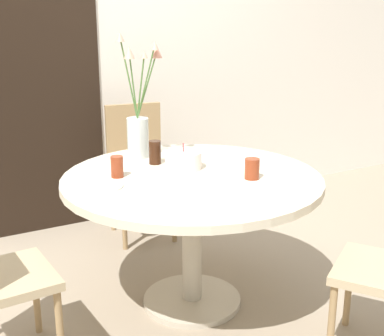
# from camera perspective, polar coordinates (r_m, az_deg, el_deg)

# --- Properties ---
(ground_plane) EXTENTS (16.00, 16.00, 0.00)m
(ground_plane) POSITION_cam_1_polar(r_m,az_deg,el_deg) (2.95, -0.00, -14.11)
(ground_plane) COLOR gray
(wall_back) EXTENTS (8.00, 0.05, 2.60)m
(wall_back) POSITION_cam_1_polar(r_m,az_deg,el_deg) (3.83, -10.56, 13.28)
(wall_back) COLOR silver
(wall_back) RESTS_ON ground_plane
(doorway_panel) EXTENTS (0.90, 0.01, 2.05)m
(doorway_panel) POSITION_cam_1_polar(r_m,az_deg,el_deg) (3.71, -16.50, 8.51)
(doorway_panel) COLOR black
(doorway_panel) RESTS_ON ground_plane
(dining_table) EXTENTS (1.29, 1.29, 0.71)m
(dining_table) POSITION_cam_1_polar(r_m,az_deg,el_deg) (2.69, -0.00, -3.14)
(dining_table) COLOR beige
(dining_table) RESTS_ON ground_plane
(chair_far_back) EXTENTS (0.45, 0.45, 0.89)m
(chair_far_back) POSITION_cam_1_polar(r_m,az_deg,el_deg) (3.65, -5.76, 0.47)
(chair_far_back) COLOR tan
(chair_far_back) RESTS_ON ground_plane
(birthday_cake) EXTENTS (0.19, 0.19, 0.14)m
(birthday_cake) POSITION_cam_1_polar(r_m,az_deg,el_deg) (2.76, -0.94, 0.84)
(birthday_cake) COLOR white
(birthday_cake) RESTS_ON dining_table
(flower_vase) EXTENTS (0.20, 0.22, 0.68)m
(flower_vase) POSITION_cam_1_polar(r_m,az_deg,el_deg) (2.95, -5.75, 4.89)
(flower_vase) COLOR silver
(flower_vase) RESTS_ON dining_table
(side_plate) EXTENTS (0.21, 0.21, 0.01)m
(side_plate) POSITION_cam_1_polar(r_m,az_deg,el_deg) (2.52, -9.73, -1.93)
(side_plate) COLOR white
(side_plate) RESTS_ON dining_table
(drink_glass_0) EXTENTS (0.06, 0.06, 0.11)m
(drink_glass_0) POSITION_cam_1_polar(r_m,az_deg,el_deg) (2.64, -8.00, 0.14)
(drink_glass_0) COLOR maroon
(drink_glass_0) RESTS_ON dining_table
(drink_glass_1) EXTENTS (0.06, 0.06, 0.13)m
(drink_glass_1) POSITION_cam_1_polar(r_m,az_deg,el_deg) (2.85, -3.98, 1.68)
(drink_glass_1) COLOR #33190C
(drink_glass_1) RESTS_ON dining_table
(drink_glass_2) EXTENTS (0.07, 0.07, 0.10)m
(drink_glass_2) POSITION_cam_1_polar(r_m,az_deg,el_deg) (2.61, 6.43, -0.08)
(drink_glass_2) COLOR maroon
(drink_glass_2) RESTS_ON dining_table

